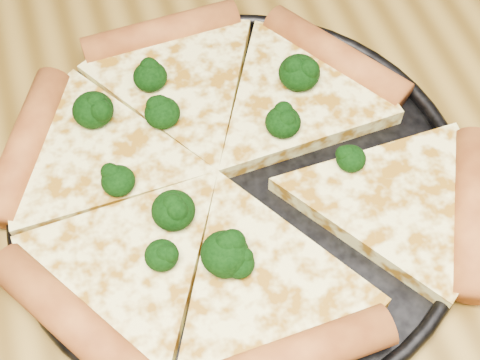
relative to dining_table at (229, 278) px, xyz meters
name	(u,v)px	position (x,y,z in m)	size (l,w,h in m)	color
dining_table	(229,278)	(0.00, 0.00, 0.00)	(1.20, 0.90, 0.75)	olive
pizza_pan	(240,186)	(0.02, 0.03, 0.10)	(0.35, 0.35, 0.02)	black
pizza	(227,174)	(0.01, 0.03, 0.11)	(0.39, 0.33, 0.03)	#FFFA9C
broccoli_florets	(204,161)	(0.00, 0.04, 0.12)	(0.20, 0.20, 0.03)	black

